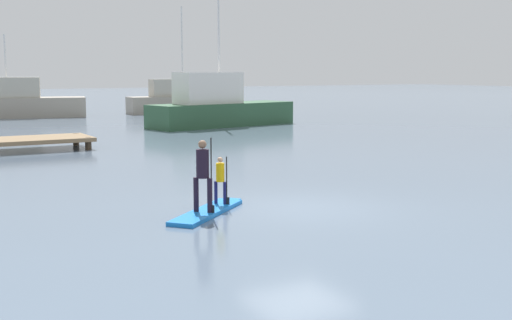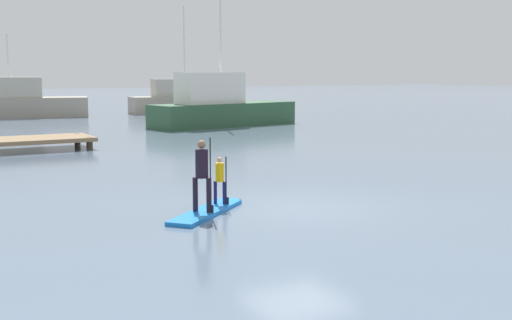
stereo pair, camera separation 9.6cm
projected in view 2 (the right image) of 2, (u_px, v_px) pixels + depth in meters
ground_plane at (298, 208)px, 16.53m from camera, size 240.00×240.00×0.00m
paddleboard_near at (208, 211)px, 15.93m from camera, size 2.79×2.45×0.10m
paddler_adult at (202, 171)px, 15.51m from camera, size 0.43×0.45×1.79m
paddler_child_solo at (220, 177)px, 16.52m from camera, size 0.32×0.35×1.22m
fishing_boat_green_midground at (220, 107)px, 41.26m from camera, size 10.20×4.57×8.84m
motor_boat_small_navy at (26, 102)px, 49.25m from camera, size 9.02×4.61×6.18m
trawler_grey_distant at (183, 101)px, 54.63m from camera, size 9.32×2.63×8.76m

